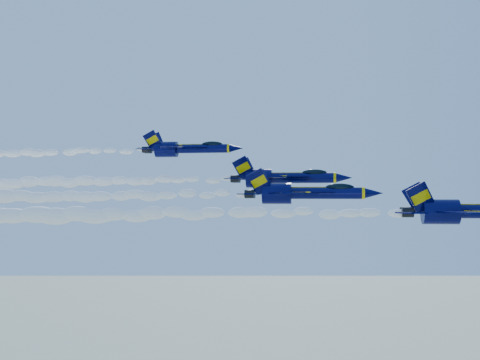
# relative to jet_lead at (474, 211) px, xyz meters

# --- Properties ---
(jet_lead) EXTENTS (17.03, 13.97, 6.33)m
(jet_lead) POSITION_rel_jet_lead_xyz_m (0.00, 0.00, 0.00)
(jet_lead) COLOR #030536
(smoke_trail_jet_lead) EXTENTS (48.28, 2.17, 1.95)m
(smoke_trail_jet_lead) POSITION_rel_jet_lead_xyz_m (-31.42, -0.00, -0.46)
(smoke_trail_jet_lead) COLOR white
(jet_second) EXTENTS (17.55, 14.40, 6.52)m
(jet_second) POSITION_rel_jet_lead_xyz_m (-17.85, 10.75, 1.96)
(jet_second) COLOR #030536
(smoke_trail_jet_second) EXTENTS (48.28, 2.24, 2.01)m
(smoke_trail_jet_second) POSITION_rel_jet_lead_xyz_m (-49.49, 10.75, 1.49)
(smoke_trail_jet_second) COLOR white
(jet_third) EXTENTS (17.40, 14.28, 6.47)m
(jet_third) POSITION_rel_jet_lead_xyz_m (-21.08, 18.86, 4.20)
(jet_third) COLOR #030536
(smoke_trail_jet_third) EXTENTS (48.28, 2.22, 2.00)m
(smoke_trail_jet_third) POSITION_rel_jet_lead_xyz_m (-52.66, 18.86, 3.73)
(smoke_trail_jet_third) COLOR white
(jet_fourth) EXTENTS (15.78, 12.95, 5.87)m
(jet_fourth) POSITION_rel_jet_lead_xyz_m (-36.31, 22.14, 8.90)
(jet_fourth) COLOR #030536
(smoke_trail_jet_fourth) EXTENTS (48.28, 2.01, 1.81)m
(smoke_trail_jet_fourth) POSITION_rel_jet_lead_xyz_m (-67.19, 22.14, 8.45)
(smoke_trail_jet_fourth) COLOR white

